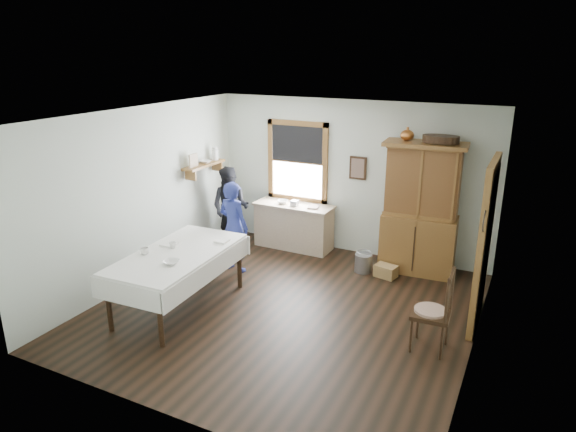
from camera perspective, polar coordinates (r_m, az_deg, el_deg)
The scene contains 20 objects.
room at distance 6.84m, azimuth -0.27°, elevation -0.28°, with size 5.01×5.01×2.70m.
window at distance 9.33m, azimuth 1.06°, elevation 6.55°, with size 1.18×0.07×1.48m.
doorway at distance 7.06m, azimuth 21.15°, elevation -2.56°, with size 0.09×1.14×2.22m.
wall_shelf at distance 9.25m, azimuth -9.18°, elevation 5.82°, with size 0.24×1.00×0.44m.
framed_picture at distance 8.92m, azimuth 7.75°, elevation 5.30°, with size 0.30×0.04×0.40m, color #352312.
rug_beater at distance 6.37m, azimuth 21.12°, elevation 0.55°, with size 0.27×0.27×0.01m, color black.
work_counter at distance 9.39m, azimuth 0.65°, elevation -1.11°, with size 1.45×0.55×0.83m, color tan.
china_hutch at distance 8.44m, azimuth 14.51°, elevation 0.76°, with size 1.26×0.60×2.14m, color brown.
dining_table at distance 7.40m, azimuth -11.99°, elevation -6.99°, with size 1.10×2.10×0.84m, color white.
spindle_chair at distance 6.48m, azimuth 15.64°, elevation -10.00°, with size 0.49×0.49×1.06m, color #352312.
pail at distance 8.56m, azimuth 8.36°, elevation -5.17°, with size 0.28×0.28×0.30m, color #919398.
wicker_basket at distance 8.45m, azimuth 10.82°, elevation -6.02°, with size 0.34×0.24×0.20m, color #A37D49.
woman_blue at distance 8.37m, azimuth -6.04°, elevation -1.57°, with size 0.51×0.34×1.40m, color navy.
figure_dark at distance 9.42m, azimuth -6.38°, elevation 0.63°, with size 0.67×0.52×1.38m, color black.
table_cup_a at distance 7.26m, azimuth -15.63°, elevation -3.76°, with size 0.12×0.12×0.10m, color white.
table_cup_b at distance 7.38m, azimuth -12.70°, elevation -3.18°, with size 0.10×0.10×0.09m, color white.
table_bowl at distance 6.86m, azimuth -12.88°, elevation -5.01°, with size 0.23×0.23×0.06m, color white.
counter_book at distance 9.10m, azimuth 2.25°, elevation 1.05°, with size 0.15×0.21×0.02m, color #755C4E.
counter_bowl at distance 9.30m, azimuth -0.59°, elevation 1.58°, with size 0.19×0.19×0.06m, color white.
shelf_bowl at distance 9.25m, azimuth -9.15°, elevation 5.99°, with size 0.22×0.22×0.05m, color white.
Camera 1 is at (2.92, -5.79, 3.52)m, focal length 32.00 mm.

